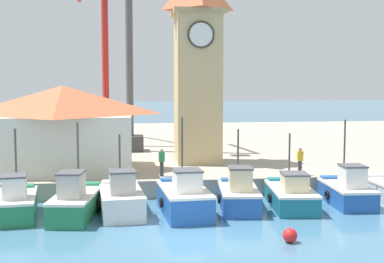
# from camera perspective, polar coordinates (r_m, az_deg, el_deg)

# --- Properties ---
(ground_plane) EXTENTS (300.00, 300.00, 0.00)m
(ground_plane) POSITION_cam_1_polar(r_m,az_deg,el_deg) (22.14, 0.76, -11.48)
(ground_plane) COLOR teal
(quay_wharf) EXTENTS (120.00, 40.00, 1.00)m
(quay_wharf) POSITION_cam_1_polar(r_m,az_deg,el_deg) (49.18, -3.72, -1.53)
(quay_wharf) COLOR #A89E89
(quay_wharf) RESTS_ON ground
(fishing_boat_left_outer) EXTENTS (2.28, 4.37, 4.18)m
(fishing_boat_left_outer) POSITION_cam_1_polar(r_m,az_deg,el_deg) (26.66, -18.25, -7.22)
(fishing_boat_left_outer) COLOR #237A4C
(fishing_boat_left_outer) RESTS_ON ground
(fishing_boat_left_inner) EXTENTS (2.42, 4.88, 4.47)m
(fishing_boat_left_inner) POSITION_cam_1_polar(r_m,az_deg,el_deg) (25.96, -12.31, -7.31)
(fishing_boat_left_inner) COLOR #237A4C
(fishing_boat_left_inner) RESTS_ON ground
(fishing_boat_mid_left) EXTENTS (2.36, 4.52, 3.83)m
(fishing_boat_mid_left) POSITION_cam_1_polar(r_m,az_deg,el_deg) (26.23, -7.57, -7.11)
(fishing_boat_mid_left) COLOR silver
(fishing_boat_mid_left) RESTS_ON ground
(fishing_boat_center) EXTENTS (2.42, 4.70, 4.67)m
(fishing_boat_center) POSITION_cam_1_polar(r_m,az_deg,el_deg) (25.86, -0.82, -7.13)
(fishing_boat_center) COLOR #2356A8
(fishing_boat_center) RESTS_ON ground
(fishing_boat_mid_right) EXTENTS (2.32, 4.41, 4.01)m
(fishing_boat_mid_right) POSITION_cam_1_polar(r_m,az_deg,el_deg) (26.99, 5.01, -6.75)
(fishing_boat_mid_right) COLOR #2356A8
(fishing_boat_mid_right) RESTS_ON ground
(fishing_boat_right_inner) EXTENTS (2.50, 4.81, 3.76)m
(fishing_boat_right_inner) POSITION_cam_1_polar(r_m,az_deg,el_deg) (27.77, 10.53, -6.67)
(fishing_boat_right_inner) COLOR #196B7F
(fishing_boat_right_inner) RESTS_ON ground
(fishing_boat_right_outer) EXTENTS (2.11, 4.30, 4.41)m
(fishing_boat_right_outer) POSITION_cam_1_polar(r_m,az_deg,el_deg) (29.11, 16.23, -6.11)
(fishing_boat_right_outer) COLOR #2356A8
(fishing_boat_right_outer) RESTS_ON ground
(clock_tower) EXTENTS (3.40, 3.40, 14.47)m
(clock_tower) POSITION_cam_1_polar(r_m,az_deg,el_deg) (35.54, 0.61, 7.70)
(clock_tower) COLOR tan
(clock_tower) RESTS_ON quay_wharf
(warehouse_left) EXTENTS (8.53, 6.79, 5.16)m
(warehouse_left) POSITION_cam_1_polar(r_m,az_deg,el_deg) (33.24, -13.57, 0.45)
(warehouse_left) COLOR silver
(warehouse_left) RESTS_ON quay_wharf
(port_crane_near) EXTENTS (3.87, 9.87, 16.40)m
(port_crane_near) POSITION_cam_1_polar(r_m,az_deg,el_deg) (45.75, -9.32, 6.16)
(port_crane_near) COLOR maroon
(port_crane_near) RESTS_ON quay_wharf
(port_crane_far) EXTENTS (2.00, 7.59, 20.69)m
(port_crane_far) POSITION_cam_1_polar(r_m,az_deg,el_deg) (41.69, -6.70, 8.92)
(port_crane_far) COLOR #353539
(port_crane_far) RESTS_ON quay_wharf
(mooring_buoy) EXTENTS (0.59, 0.59, 0.59)m
(mooring_buoy) POSITION_cam_1_polar(r_m,az_deg,el_deg) (22.05, 10.40, -10.85)
(mooring_buoy) COLOR red
(mooring_buoy) RESTS_ON ground
(dock_worker_near_tower) EXTENTS (0.34, 0.22, 1.62)m
(dock_worker_near_tower) POSITION_cam_1_polar(r_m,az_deg,el_deg) (30.57, -3.25, -3.22)
(dock_worker_near_tower) COLOR #33333D
(dock_worker_near_tower) RESTS_ON quay_wharf
(dock_worker_along_quay) EXTENTS (0.34, 0.22, 1.62)m
(dock_worker_along_quay) POSITION_cam_1_polar(r_m,az_deg,el_deg) (31.44, 11.44, -3.08)
(dock_worker_along_quay) COLOR #33333D
(dock_worker_along_quay) RESTS_ON quay_wharf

